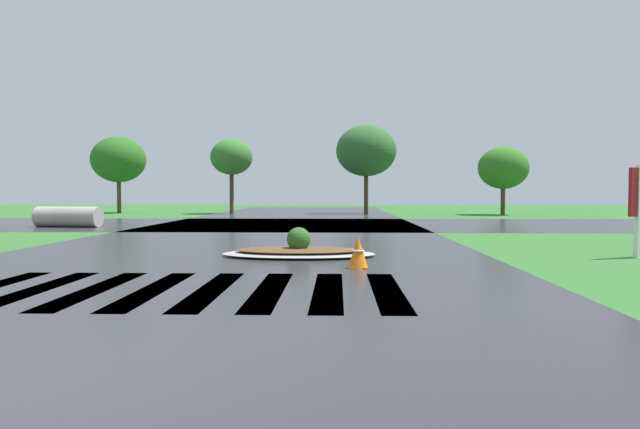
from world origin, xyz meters
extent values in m
cube|color=#2D6628|center=(0.00, 0.00, -0.05)|extent=(120.00, 120.00, 0.10)
cube|color=#2B2B30|center=(0.00, 10.00, 0.00)|extent=(11.88, 80.00, 0.01)
cube|color=#2B2B30|center=(0.00, 22.18, 0.00)|extent=(90.00, 10.69, 0.01)
cube|color=white|center=(-2.25, 4.69, 0.00)|extent=(0.45, 3.54, 0.01)
cube|color=white|center=(-1.35, 4.69, 0.00)|extent=(0.45, 3.54, 0.01)
cube|color=white|center=(-0.45, 4.69, 0.00)|extent=(0.45, 3.54, 0.01)
cube|color=white|center=(0.45, 4.69, 0.00)|extent=(0.45, 3.54, 0.01)
cube|color=white|center=(1.35, 4.69, 0.00)|extent=(0.45, 3.54, 0.01)
cube|color=white|center=(2.25, 4.69, 0.00)|extent=(0.45, 3.54, 0.01)
cube|color=white|center=(3.15, 4.69, 0.00)|extent=(0.45, 3.54, 0.01)
cube|color=white|center=(9.22, 9.18, 1.05)|extent=(0.16, 0.16, 2.10)
ellipsoid|color=#9E9B93|center=(1.48, 9.29, 0.06)|extent=(3.58, 1.83, 0.12)
ellipsoid|color=brown|center=(1.48, 9.29, 0.15)|extent=(2.93, 1.50, 0.10)
sphere|color=#2D6023|center=(1.48, 9.29, 0.40)|extent=(0.56, 0.56, 0.56)
cylinder|color=#9E9B93|center=(-9.54, 19.91, 0.44)|extent=(1.88, 1.07, 0.87)
cylinder|color=#9E9B93|center=(-8.56, 19.80, 0.44)|extent=(1.88, 1.07, 0.87)
cone|color=orange|center=(2.80, 7.27, 0.32)|extent=(0.40, 0.40, 0.63)
torus|color=white|center=(2.80, 7.27, 0.35)|extent=(0.25, 0.25, 0.04)
cube|color=orange|center=(2.80, 7.27, 0.01)|extent=(0.36, 0.36, 0.03)
cylinder|color=#4C3823|center=(-12.90, 35.45, 1.21)|extent=(0.28, 0.28, 2.43)
ellipsoid|color=#29641E|center=(-12.90, 35.45, 3.74)|extent=(3.74, 3.74, 3.18)
cylinder|color=#4C3823|center=(-4.81, 34.55, 1.42)|extent=(0.28, 0.28, 2.85)
ellipsoid|color=#34732A|center=(-4.81, 34.55, 3.84)|extent=(2.85, 2.85, 2.42)
cylinder|color=#4C3823|center=(4.30, 34.56, 1.41)|extent=(0.28, 0.28, 2.83)
ellipsoid|color=#2D602B|center=(4.30, 34.56, 4.25)|extent=(4.05, 4.05, 3.44)
cylinder|color=#4C3823|center=(13.03, 33.10, 0.95)|extent=(0.28, 0.28, 1.91)
ellipsoid|color=#2F6F1F|center=(13.03, 33.10, 3.03)|extent=(3.19, 3.19, 2.72)
camera|label=1|loc=(2.40, -3.97, 1.52)|focal=32.04mm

